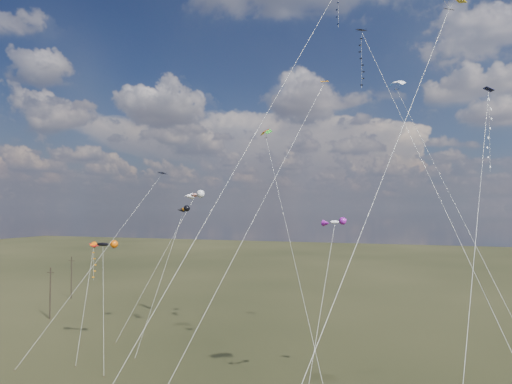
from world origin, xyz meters
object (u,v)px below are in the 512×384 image
(utility_pole_near, at_px, (50,293))
(novelty_black_orange, at_px, (103,245))
(utility_pole_far, at_px, (71,277))
(diamond_black_high, at_px, (369,73))

(utility_pole_near, bearing_deg, novelty_black_orange, -30.19)
(utility_pole_far, xyz_separation_m, diamond_black_high, (57.60, -23.74, 27.22))
(utility_pole_near, xyz_separation_m, diamond_black_high, (49.60, -9.74, 27.22))
(utility_pole_far, distance_m, diamond_black_high, 67.99)
(utility_pole_near, bearing_deg, diamond_black_high, -11.11)
(utility_pole_near, height_order, utility_pole_far, same)
(utility_pole_far, distance_m, novelty_black_orange, 36.05)
(diamond_black_high, bearing_deg, utility_pole_near, 168.89)
(utility_pole_near, xyz_separation_m, utility_pole_far, (-8.00, 14.00, 0.00))
(utility_pole_far, height_order, novelty_black_orange, novelty_black_orange)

